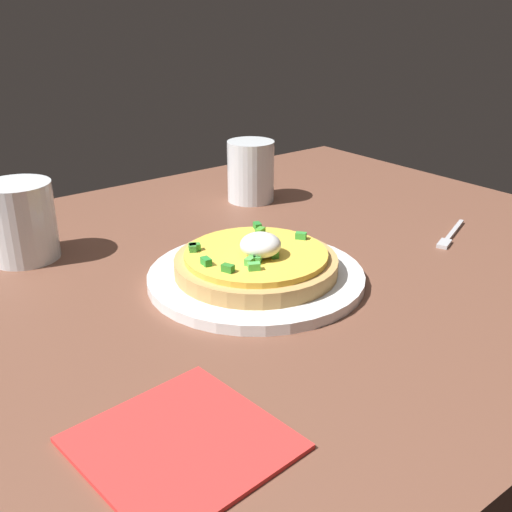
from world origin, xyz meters
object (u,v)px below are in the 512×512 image
plate (256,277)px  cup_far (251,174)px  fork (450,236)px  pizza (256,261)px  cup_near (21,224)px  napkin (182,443)px

plate → cup_far: cup_far is taller
cup_far → fork: (11.29, -29.95, -4.11)cm
plate → pizza: (-0.03, -0.07, 1.98)cm
fork → plate: bearing=-32.5°
pizza → cup_far: cup_far is taller
pizza → fork: bearing=-10.3°
cup_near → napkin: bearing=-94.0°
plate → fork: (29.41, -5.41, -0.36)cm
cup_far → fork: bearing=-69.3°
plate → cup_far: (18.12, 24.54, 3.75)cm
napkin → plate: bearing=40.9°
plate → cup_far: bearing=53.6°
pizza → napkin: bearing=-139.1°
cup_far → fork: size_ratio=0.87×
cup_far → plate: bearing=-126.4°
cup_far → fork: cup_far is taller
cup_near → fork: bearing=-30.9°
plate → cup_near: bearing=128.5°
pizza → napkin: pizza is taller
pizza → cup_far: size_ratio=1.95×
plate → napkin: size_ratio=1.80×
pizza → cup_far: bearing=53.6°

